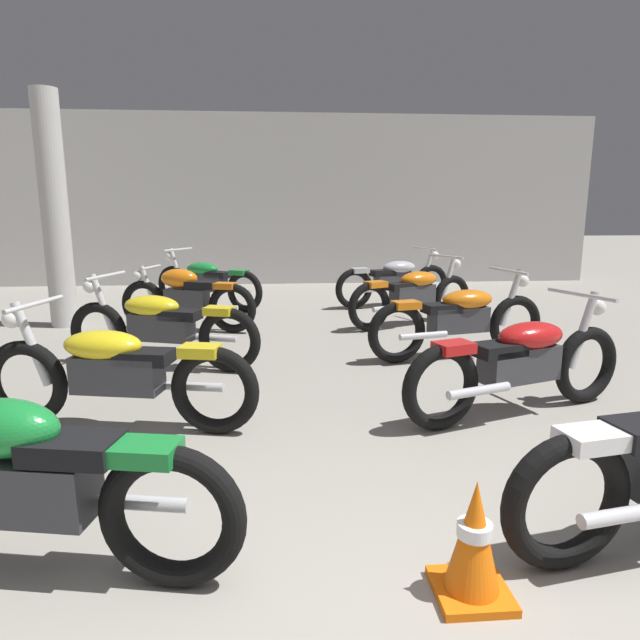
{
  "coord_description": "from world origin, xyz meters",
  "views": [
    {
      "loc": [
        -0.44,
        -1.53,
        1.66
      ],
      "look_at": [
        0.0,
        3.86,
        0.55
      ],
      "focal_mm": 30.93,
      "sensor_mm": 36.0,
      "label": 1
    }
  ],
  "objects_px": {
    "motorcycle_right_row_3": "(413,294)",
    "traffic_cone": "(474,541)",
    "motorcycle_right_row_2": "(460,318)",
    "motorcycle_right_row_1": "(521,361)",
    "support_pillar": "(55,212)",
    "motorcycle_left_row_1": "(116,372)",
    "motorcycle_left_row_4": "(207,281)",
    "motorcycle_left_row_0": "(28,483)",
    "motorcycle_left_row_3": "(186,297)",
    "motorcycle_right_row_4": "(394,279)",
    "motorcycle_left_row_2": "(160,325)"
  },
  "relations": [
    {
      "from": "motorcycle_left_row_1",
      "to": "motorcycle_left_row_3",
      "type": "xyz_separation_m",
      "value": [
        -0.01,
        3.43,
        0.01
      ]
    },
    {
      "from": "motorcycle_left_row_0",
      "to": "motorcycle_right_row_3",
      "type": "xyz_separation_m",
      "value": [
        3.07,
        5.26,
        -0.01
      ]
    },
    {
      "from": "support_pillar",
      "to": "motorcycle_right_row_3",
      "type": "height_order",
      "value": "support_pillar"
    },
    {
      "from": "motorcycle_left_row_4",
      "to": "motorcycle_right_row_3",
      "type": "height_order",
      "value": "same"
    },
    {
      "from": "motorcycle_left_row_2",
      "to": "motorcycle_right_row_2",
      "type": "height_order",
      "value": "same"
    },
    {
      "from": "motorcycle_left_row_1",
      "to": "motorcycle_left_row_4",
      "type": "bearing_deg",
      "value": 89.25
    },
    {
      "from": "motorcycle_left_row_3",
      "to": "motorcycle_right_row_2",
      "type": "relative_size",
      "value": 0.89
    },
    {
      "from": "motorcycle_left_row_0",
      "to": "motorcycle_right_row_2",
      "type": "height_order",
      "value": "motorcycle_right_row_2"
    },
    {
      "from": "support_pillar",
      "to": "motorcycle_left_row_3",
      "type": "height_order",
      "value": "support_pillar"
    },
    {
      "from": "motorcycle_right_row_1",
      "to": "motorcycle_right_row_3",
      "type": "bearing_deg",
      "value": 89.91
    },
    {
      "from": "support_pillar",
      "to": "motorcycle_left_row_1",
      "type": "distance_m",
      "value": 4.43
    },
    {
      "from": "motorcycle_left_row_0",
      "to": "motorcycle_left_row_1",
      "type": "relative_size",
      "value": 0.91
    },
    {
      "from": "support_pillar",
      "to": "traffic_cone",
      "type": "xyz_separation_m",
      "value": [
        3.83,
        -5.9,
        -1.34
      ]
    },
    {
      "from": "motorcycle_left_row_3",
      "to": "motorcycle_left_row_2",
      "type": "bearing_deg",
      "value": -89.72
    },
    {
      "from": "support_pillar",
      "to": "motorcycle_left_row_0",
      "type": "bearing_deg",
      "value": -71.36
    },
    {
      "from": "motorcycle_right_row_2",
      "to": "motorcycle_right_row_3",
      "type": "relative_size",
      "value": 1.07
    },
    {
      "from": "motorcycle_left_row_0",
      "to": "motorcycle_left_row_3",
      "type": "bearing_deg",
      "value": 91.11
    },
    {
      "from": "motorcycle_left_row_0",
      "to": "traffic_cone",
      "type": "xyz_separation_m",
      "value": [
        1.94,
        -0.3,
        -0.2
      ]
    },
    {
      "from": "motorcycle_right_row_2",
      "to": "motorcycle_right_row_1",
      "type": "bearing_deg",
      "value": -92.95
    },
    {
      "from": "motorcycle_left_row_4",
      "to": "motorcycle_left_row_3",
      "type": "bearing_deg",
      "value": -92.54
    },
    {
      "from": "motorcycle_left_row_4",
      "to": "motorcycle_right_row_1",
      "type": "xyz_separation_m",
      "value": [
        3.09,
        -5.12,
        0.0
      ]
    },
    {
      "from": "motorcycle_left_row_2",
      "to": "motorcycle_right_row_3",
      "type": "distance_m",
      "value": 3.68
    },
    {
      "from": "traffic_cone",
      "to": "motorcycle_right_row_2",
      "type": "bearing_deg",
      "value": 72.36
    },
    {
      "from": "motorcycle_left_row_3",
      "to": "motorcycle_left_row_4",
      "type": "distance_m",
      "value": 1.71
    },
    {
      "from": "motorcycle_right_row_1",
      "to": "motorcycle_right_row_3",
      "type": "height_order",
      "value": "same"
    },
    {
      "from": "support_pillar",
      "to": "motorcycle_left_row_1",
      "type": "height_order",
      "value": "support_pillar"
    },
    {
      "from": "motorcycle_left_row_2",
      "to": "motorcycle_left_row_1",
      "type": "bearing_deg",
      "value": -90.01
    },
    {
      "from": "motorcycle_left_row_2",
      "to": "motorcycle_right_row_3",
      "type": "relative_size",
      "value": 1.05
    },
    {
      "from": "motorcycle_right_row_2",
      "to": "motorcycle_right_row_3",
      "type": "height_order",
      "value": "same"
    },
    {
      "from": "motorcycle_left_row_2",
      "to": "motorcycle_left_row_3",
      "type": "height_order",
      "value": "motorcycle_left_row_2"
    },
    {
      "from": "motorcycle_left_row_1",
      "to": "motorcycle_left_row_3",
      "type": "distance_m",
      "value": 3.43
    },
    {
      "from": "motorcycle_left_row_3",
      "to": "motorcycle_right_row_2",
      "type": "height_order",
      "value": "motorcycle_right_row_2"
    },
    {
      "from": "motorcycle_left_row_4",
      "to": "motorcycle_right_row_2",
      "type": "bearing_deg",
      "value": -46.65
    },
    {
      "from": "motorcycle_left_row_0",
      "to": "traffic_cone",
      "type": "distance_m",
      "value": 1.98
    },
    {
      "from": "motorcycle_right_row_4",
      "to": "motorcycle_left_row_1",
      "type": "bearing_deg",
      "value": -122.26
    },
    {
      "from": "motorcycle_left_row_1",
      "to": "motorcycle_left_row_3",
      "type": "bearing_deg",
      "value": 90.14
    },
    {
      "from": "motorcycle_left_row_1",
      "to": "motorcycle_left_row_3",
      "type": "relative_size",
      "value": 1.12
    },
    {
      "from": "motorcycle_left_row_0",
      "to": "motorcycle_right_row_4",
      "type": "distance_m",
      "value": 7.52
    },
    {
      "from": "motorcycle_right_row_2",
      "to": "traffic_cone",
      "type": "xyz_separation_m",
      "value": [
        -1.21,
        -3.8,
        -0.19
      ]
    },
    {
      "from": "support_pillar",
      "to": "motorcycle_right_row_2",
      "type": "distance_m",
      "value": 5.58
    },
    {
      "from": "support_pillar",
      "to": "motorcycle_left_row_2",
      "type": "relative_size",
      "value": 1.52
    },
    {
      "from": "support_pillar",
      "to": "motorcycle_right_row_3",
      "type": "relative_size",
      "value": 1.6
    },
    {
      "from": "motorcycle_right_row_3",
      "to": "traffic_cone",
      "type": "xyz_separation_m",
      "value": [
        -1.12,
        -5.55,
        -0.19
      ]
    },
    {
      "from": "motorcycle_left_row_2",
      "to": "motorcycle_right_row_4",
      "type": "relative_size",
      "value": 1.0
    },
    {
      "from": "motorcycle_right_row_3",
      "to": "motorcycle_right_row_4",
      "type": "relative_size",
      "value": 0.96
    },
    {
      "from": "motorcycle_left_row_0",
      "to": "traffic_cone",
      "type": "relative_size",
      "value": 3.62
    },
    {
      "from": "motorcycle_left_row_1",
      "to": "motorcycle_right_row_2",
      "type": "bearing_deg",
      "value": 28.74
    },
    {
      "from": "motorcycle_left_row_2",
      "to": "motorcycle_left_row_4",
      "type": "bearing_deg",
      "value": 88.9
    },
    {
      "from": "motorcycle_left_row_0",
      "to": "motorcycle_left_row_2",
      "type": "bearing_deg",
      "value": 91.55
    },
    {
      "from": "motorcycle_left_row_4",
      "to": "motorcycle_left_row_1",
      "type": "bearing_deg",
      "value": -90.75
    }
  ]
}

